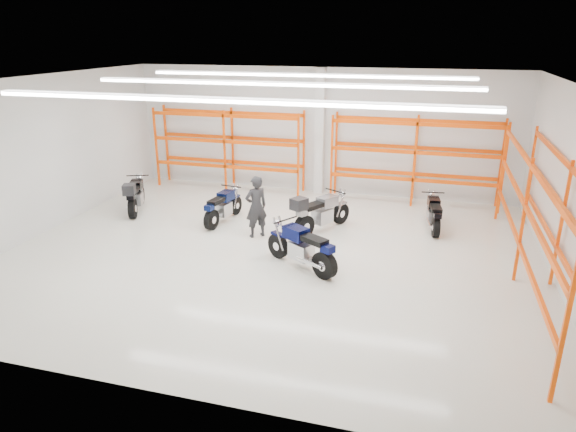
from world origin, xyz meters
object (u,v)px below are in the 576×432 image
(motorcycle_main, at_px, (303,249))
(standing_man, at_px, (256,207))
(motorcycle_back_b, at_px, (222,208))
(motorcycle_back_c, at_px, (318,213))
(structural_column, at_px, (320,132))
(motorcycle_back_a, at_px, (135,196))
(motorcycle_back_d, at_px, (434,215))

(motorcycle_main, bearing_deg, standing_man, 136.04)
(motorcycle_back_b, distance_m, motorcycle_back_c, 3.06)
(standing_man, height_order, structural_column, structural_column)
(motorcycle_back_b, bearing_deg, standing_man, -29.79)
(motorcycle_back_b, height_order, structural_column, structural_column)
(motorcycle_back_c, bearing_deg, motorcycle_main, -85.75)
(motorcycle_main, height_order, structural_column, structural_column)
(motorcycle_back_a, bearing_deg, motorcycle_main, -23.09)
(motorcycle_main, xyz_separation_m, motorcycle_back_d, (3.09, 3.75, -0.07))
(motorcycle_back_b, bearing_deg, motorcycle_main, -38.49)
(motorcycle_main, height_order, standing_man, standing_man)
(motorcycle_back_a, bearing_deg, motorcycle_back_b, -2.46)
(structural_column, bearing_deg, motorcycle_back_c, -77.78)
(motorcycle_back_d, bearing_deg, motorcycle_back_b, -169.56)
(motorcycle_back_c, bearing_deg, motorcycle_back_a, 178.84)
(motorcycle_main, distance_m, standing_man, 2.59)
(standing_man, bearing_deg, motorcycle_back_a, -54.58)
(motorcycle_back_a, height_order, structural_column, structural_column)
(motorcycle_back_d, xyz_separation_m, standing_man, (-4.94, -1.97, 0.44))
(standing_man, bearing_deg, motorcycle_back_d, 158.86)
(motorcycle_back_a, xyz_separation_m, structural_column, (5.32, 3.87, 1.68))
(motorcycle_main, distance_m, motorcycle_back_c, 2.60)
(motorcycle_back_a, xyz_separation_m, motorcycle_back_b, (3.13, -0.13, -0.08))
(motorcycle_back_a, height_order, motorcycle_back_d, motorcycle_back_a)
(motorcycle_back_d, distance_m, structural_column, 5.33)
(standing_man, bearing_deg, structural_column, -142.21)
(motorcycle_main, distance_m, structural_column, 6.88)
(motorcycle_back_c, bearing_deg, motorcycle_back_b, -179.83)
(motorcycle_back_d, height_order, standing_man, standing_man)
(motorcycle_main, relative_size, standing_man, 1.15)
(motorcycle_back_a, distance_m, motorcycle_back_b, 3.13)
(motorcycle_back_c, distance_m, structural_column, 4.41)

